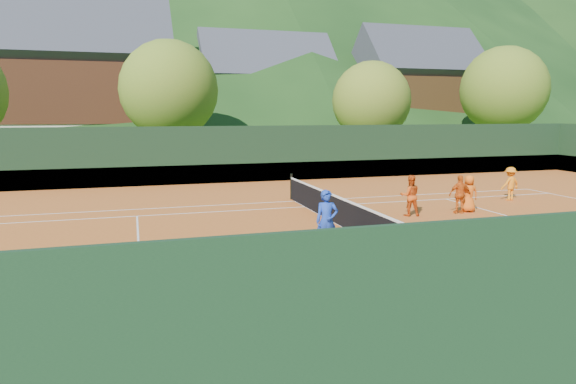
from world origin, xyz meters
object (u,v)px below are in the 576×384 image
object	(u,v)px
tennis_net	(347,214)
chalet_left	(84,88)
coach	(327,221)
student_c	(469,194)
chalet_right	(415,96)
student_b	(460,194)
student_d	(510,184)
chalet_mid	(265,99)
student_a	(410,196)
ball_hopper	(163,266)

from	to	relation	value
tennis_net	chalet_left	world-z (taller)	chalet_left
coach	student_c	distance (m)	7.97
student_c	chalet_right	size ratio (longest dim) A/B	0.12
student_c	chalet_right	world-z (taller)	chalet_right
coach	student_b	distance (m)	7.47
student_d	chalet_mid	distance (m)	31.33
student_d	tennis_net	distance (m)	9.34
student_c	chalet_left	xyz separation A→B (m)	(-15.50, 28.65, 4.93)
coach	student_b	bearing A→B (deg)	36.99
chalet_right	tennis_net	bearing A→B (deg)	-123.69
student_a	chalet_mid	distance (m)	33.05
chalet_mid	ball_hopper	bearing A→B (deg)	-107.10
student_d	tennis_net	xyz separation A→B (m)	(-8.82, -3.09, -0.21)
coach	chalet_mid	bearing A→B (deg)	87.18
student_d	tennis_net	size ratio (longest dim) A/B	0.12
student_d	chalet_left	xyz separation A→B (m)	(-18.82, 26.91, 4.92)
student_d	tennis_net	bearing A→B (deg)	12.18
ball_hopper	chalet_right	bearing A→B (deg)	53.34
ball_hopper	student_c	bearing A→B (deg)	28.53
student_a	student_c	bearing A→B (deg)	-165.54
chalet_left	coach	bearing A→B (deg)	-75.39
student_a	chalet_right	xyz separation A→B (m)	(16.96, 28.65, 4.50)
ball_hopper	chalet_left	bearing A→B (deg)	96.60
student_c	coach	bearing A→B (deg)	43.40
student_a	student_c	size ratio (longest dim) A/B	1.06
student_c	tennis_net	xyz separation A→B (m)	(-5.50, -1.35, -0.20)
chalet_left	chalet_mid	size ratio (longest dim) A/B	1.09
student_a	ball_hopper	xyz separation A→B (m)	(-9.00, -6.24, 0.01)
coach	student_b	xyz separation A→B (m)	(6.60, 3.51, -0.12)
student_d	chalet_left	bearing A→B (deg)	-62.17
student_b	chalet_mid	world-z (taller)	chalet_mid
coach	chalet_right	distance (m)	39.11
student_a	chalet_left	world-z (taller)	chalet_left
coach	student_a	distance (m)	5.90
student_d	coach	bearing A→B (deg)	20.34
student_c	chalet_mid	xyz separation A→B (m)	(0.50, 32.65, 4.27)
tennis_net	chalet_mid	world-z (taller)	chalet_mid
student_c	chalet_right	xyz separation A→B (m)	(14.50, 28.65, 4.54)
student_d	ball_hopper	xyz separation A→B (m)	(-14.78, -7.97, 0.04)
coach	chalet_right	world-z (taller)	chalet_right
coach	chalet_left	world-z (taller)	chalet_left
student_c	student_d	xyz separation A→B (m)	(3.32, 1.74, 0.01)
student_a	chalet_left	bearing A→B (deg)	-50.97
student_a	student_c	xyz separation A→B (m)	(2.46, -0.00, -0.04)
tennis_net	chalet_right	world-z (taller)	chalet_right
student_b	student_c	size ratio (longest dim) A/B	1.02
student_a	chalet_right	size ratio (longest dim) A/B	0.12
student_a	student_b	size ratio (longest dim) A/B	1.04
chalet_mid	chalet_right	size ratio (longest dim) A/B	1.06
coach	chalet_mid	distance (m)	37.33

